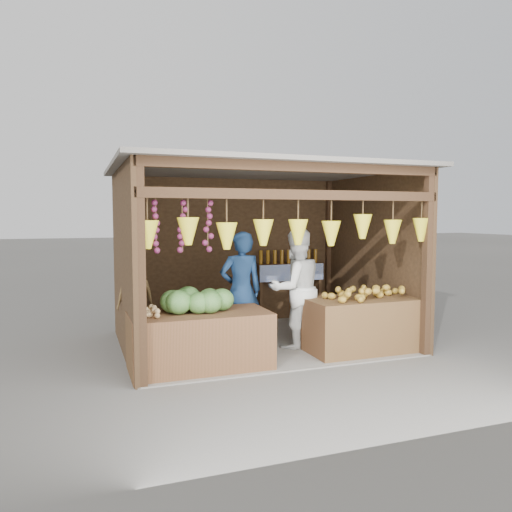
{
  "coord_description": "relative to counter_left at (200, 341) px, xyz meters",
  "views": [
    {
      "loc": [
        -2.59,
        -7.06,
        1.94
      ],
      "look_at": [
        -0.09,
        -0.1,
        1.35
      ],
      "focal_mm": 35.0,
      "sensor_mm": 36.0,
      "label": 1
    }
  ],
  "objects": [
    {
      "name": "counter_left",
      "position": [
        0.0,
        0.0,
        0.0
      ],
      "size": [
        1.75,
        0.85,
        0.73
      ],
      "primitive_type": "cube",
      "color": "#493018",
      "rests_on": "ground"
    },
    {
      "name": "mango_pile",
      "position": [
        2.44,
        -0.03,
        0.52
      ],
      "size": [
        1.4,
        0.64,
        0.22
      ],
      "primitive_type": null,
      "color": "#C3621A",
      "rests_on": "counter_right"
    },
    {
      "name": "man_standing",
      "position": [
        0.79,
        0.75,
        0.5
      ],
      "size": [
        0.64,
        0.44,
        1.72
      ],
      "primitive_type": "imported",
      "rotation": [
        0.0,
        0.0,
        3.1
      ],
      "color": "navy",
      "rests_on": "ground"
    },
    {
      "name": "counter_right",
      "position": [
        2.35,
        0.04,
        0.02
      ],
      "size": [
        1.57,
        0.85,
        0.77
      ],
      "primitive_type": "cube",
      "color": "#4E2F1A",
      "rests_on": "ground"
    },
    {
      "name": "melon_pile",
      "position": [
        -0.03,
        0.04,
        0.52
      ],
      "size": [
        1.0,
        0.5,
        0.32
      ],
      "primitive_type": null,
      "color": "#144D17",
      "rests_on": "counter_left"
    },
    {
      "name": "tanfruit_pile",
      "position": [
        -0.67,
        -0.03,
        0.43
      ],
      "size": [
        0.34,
        0.4,
        0.13
      ],
      "primitive_type": null,
      "color": "#9C7A48",
      "rests_on": "counter_left"
    },
    {
      "name": "ground",
      "position": [
        1.16,
        0.99,
        -0.36
      ],
      "size": [
        80.0,
        80.0,
        0.0
      ],
      "primitive_type": "plane",
      "color": "#514F49",
      "rests_on": "ground"
    },
    {
      "name": "vendor_seated",
      "position": [
        -0.68,
        1.09,
        0.44
      ],
      "size": [
        0.51,
        0.34,
        1.04
      ],
      "primitive_type": "imported",
      "rotation": [
        0.0,
        0.0,
        3.14
      ],
      "color": "brown",
      "rests_on": "stool"
    },
    {
      "name": "stall_structure",
      "position": [
        1.13,
        0.95,
        1.3
      ],
      "size": [
        4.3,
        3.3,
        2.66
      ],
      "color": "slate",
      "rests_on": "ground"
    },
    {
      "name": "woman_standing",
      "position": [
        1.57,
        0.55,
        0.51
      ],
      "size": [
        0.91,
        0.75,
        1.75
      ],
      "primitive_type": "imported",
      "rotation": [
        0.0,
        0.0,
        3.24
      ],
      "color": "silver",
      "rests_on": "ground"
    },
    {
      "name": "stool",
      "position": [
        -0.68,
        1.09,
        -0.22
      ],
      "size": [
        0.3,
        0.3,
        0.28
      ],
      "primitive_type": "cube",
      "color": "black",
      "rests_on": "ground"
    },
    {
      "name": "back_shelf",
      "position": [
        2.21,
        2.28,
        0.51
      ],
      "size": [
        1.25,
        0.32,
        1.32
      ],
      "color": "#382314",
      "rests_on": "ground"
    }
  ]
}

